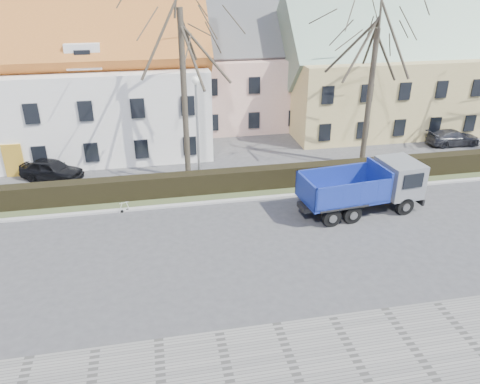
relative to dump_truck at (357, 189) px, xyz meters
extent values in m
plane|color=#3E3E40|center=(-6.68, -2.04, -1.41)|extent=(120.00, 120.00, 0.00)
cube|color=gray|center=(-6.68, -10.54, -1.37)|extent=(80.00, 5.00, 0.08)
cube|color=#A7A5A2|center=(-6.68, 2.56, -1.35)|extent=(80.00, 0.30, 0.12)
cube|color=#404C2B|center=(-6.68, 4.16, -1.36)|extent=(80.00, 3.00, 0.10)
cube|color=black|center=(-6.68, 3.96, -0.76)|extent=(60.00, 0.90, 1.30)
imported|color=black|center=(-17.27, 7.90, -0.73)|extent=(4.33, 3.15, 1.37)
imported|color=#2F2F36|center=(11.87, 8.87, -0.82)|extent=(4.09, 1.71, 1.18)
camera|label=1|loc=(-10.71, -21.44, 10.85)|focal=35.00mm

